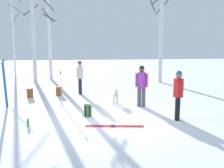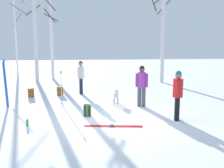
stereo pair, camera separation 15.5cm
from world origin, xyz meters
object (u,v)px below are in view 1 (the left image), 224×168
Objects in this scene: person_3 at (80,75)px; ski_poles_0 at (61,87)px; birch_tree_1 at (13,32)px; dog at (116,95)px; water_bottle_0 at (28,123)px; person_2 at (178,92)px; ski_pair_planted_0 at (5,84)px; person_1 at (142,83)px; ski_pair_lying_0 at (114,126)px; backpack_0 at (30,93)px; birch_tree_4 at (161,24)px; birch_tree_3 at (49,27)px; backpack_1 at (59,91)px; backpack_2 at (88,111)px; birch_tree_2 at (33,21)px.

person_3 is 2.45m from ski_poles_0.
birch_tree_1 is at bearing 121.96° from person_3.
dog is 4.22m from water_bottle_0.
person_2 is 1.93× the size of dog.
ski_pair_planted_0 is 11.14m from birch_tree_1.
water_bottle_0 is (-4.20, -2.11, -0.86)m from person_1.
ski_pair_lying_0 is 7.21× the size of water_bottle_0.
backpack_0 is 0.06× the size of birch_tree_4.
person_3 is 0.24× the size of birch_tree_3.
birch_tree_3 reaches higher than backpack_1.
birch_tree_3 reaches higher than person_1.
ski_pair_lying_0 is at bearing -6.85° from water_bottle_0.
water_bottle_0 is at bearing -87.92° from birch_tree_3.
backpack_2 is at bearing -71.28° from backpack_1.
person_3 is at bearing 123.26° from dog.
birch_tree_4 is (4.21, 8.73, 3.82)m from ski_pair_lying_0.
dog is 8.91m from birch_tree_2.
ski_pair_planted_0 is (-5.55, 0.47, 0.01)m from person_1.
person_1 is at bearing -26.26° from backpack_0.
ski_pair_planted_0 reaches higher than person_2.
birch_tree_3 is (-4.58, 8.54, 2.69)m from person_1.
birch_tree_2 is at bearing 172.24° from birch_tree_4.
water_bottle_0 is (-1.94, -0.92, -0.09)m from backpack_2.
ski_pair_lying_0 is 10.42m from birch_tree_4.
person_1 is 2.16m from person_2.
person_1 is 3.39m from ski_poles_0.
birch_tree_4 is at bearing 66.38° from person_1.
birch_tree_3 is at bearing 117.06° from person_2.
ski_pair_planted_0 is 5.11m from ski_pair_lying_0.
ski_pair_planted_0 is at bearing 175.17° from person_1.
ski_pair_lying_0 is 11.36m from birch_tree_2.
person_2 reaches higher than dog.
ski_poles_0 is at bearing 169.05° from person_1.
backpack_1 is at bearing 11.32° from backpack_0.
ski_pair_planted_0 is at bearing -78.92° from birch_tree_1.
person_3 reaches higher than ski_pair_lying_0.
ski_pair_lying_0 is (-2.26, -0.44, -0.97)m from person_2.
ski_pair_planted_0 is at bearing -90.34° from birch_tree_2.
birch_tree_4 is (10.39, -4.86, 0.44)m from birch_tree_1.
birch_tree_4 reaches higher than ski_pair_lying_0.
birch_tree_1 is (-2.09, 10.67, 2.40)m from ski_pair_planted_0.
backpack_2 is at bearing -53.46° from backpack_0.
person_2 is 7.31m from backpack_0.
birch_tree_3 is (-0.39, 10.65, 3.55)m from water_bottle_0.
person_2 is 1.18× the size of ski_poles_0.
birch_tree_2 is at bearing 96.31° from backpack_0.
water_bottle_0 reaches higher than ski_pair_lying_0.
backpack_0 is 7.01m from birch_tree_3.
backpack_2 is (1.07, -1.84, -0.56)m from ski_poles_0.
ski_pair_planted_0 reaches higher than ski_pair_lying_0.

